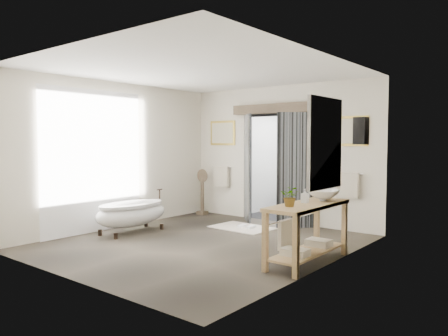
{
  "coord_description": "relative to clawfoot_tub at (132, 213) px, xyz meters",
  "views": [
    {
      "loc": [
        4.88,
        -5.48,
        1.73
      ],
      "look_at": [
        0.0,
        0.6,
        1.25
      ],
      "focal_mm": 35.0,
      "sensor_mm": 36.0,
      "label": 1
    }
  ],
  "objects": [
    {
      "name": "room_shell",
      "position": [
        1.58,
        0.05,
        1.48
      ],
      "size": [
        4.52,
        5.02,
        2.91
      ],
      "color": "beige",
      "rests_on": "ground_plane"
    },
    {
      "name": "pedestal_mirror",
      "position": [
        -0.32,
        2.38,
        0.09
      ],
      "size": [
        0.32,
        0.21,
        1.08
      ],
      "color": "brown",
      "rests_on": "ground_plane"
    },
    {
      "name": "basin",
      "position": [
        3.63,
        0.61,
        0.56
      ],
      "size": [
        0.62,
        0.62,
        0.16
      ],
      "primitive_type": "imported",
      "rotation": [
        0.0,
        0.0,
        0.36
      ],
      "color": "white",
      "rests_on": "vanity"
    },
    {
      "name": "shower_room",
      "position": [
        1.61,
        4.18,
        0.53
      ],
      "size": [
        2.22,
        2.01,
        2.51
      ],
      "color": "black",
      "rests_on": "ground_plane"
    },
    {
      "name": "vanity",
      "position": [
        3.56,
        0.21,
        0.13
      ],
      "size": [
        0.57,
        1.6,
        0.85
      ],
      "color": "tan",
      "rests_on": "ground_plane"
    },
    {
      "name": "ground_plane",
      "position": [
        1.61,
        0.19,
        -0.37
      ],
      "size": [
        5.0,
        5.0,
        0.0
      ],
      "primitive_type": "plane",
      "color": "brown"
    },
    {
      "name": "plant",
      "position": [
        3.54,
        -0.19,
        0.61
      ],
      "size": [
        0.3,
        0.28,
        0.28
      ],
      "primitive_type": "imported",
      "rotation": [
        0.0,
        0.0,
        0.29
      ],
      "color": "gray",
      "rests_on": "vanity"
    },
    {
      "name": "rug",
      "position": [
        1.38,
        1.66,
        -0.37
      ],
      "size": [
        1.24,
        0.87,
        0.01
      ],
      "primitive_type": "cube",
      "rotation": [
        0.0,
        0.0,
        -0.06
      ],
      "color": "beige",
      "rests_on": "ground_plane"
    },
    {
      "name": "soap_bottle_b",
      "position": [
        3.59,
        0.85,
        0.56
      ],
      "size": [
        0.13,
        0.13,
        0.16
      ],
      "primitive_type": "imported",
      "rotation": [
        0.0,
        0.0,
        -0.07
      ],
      "color": "gray",
      "rests_on": "vanity"
    },
    {
      "name": "slippers",
      "position": [
        1.47,
        1.69,
        -0.34
      ],
      "size": [
        0.34,
        0.25,
        0.05
      ],
      "color": "white",
      "rests_on": "rug"
    },
    {
      "name": "back_wall_dressing",
      "position": [
        1.61,
        2.5,
        1.19
      ],
      "size": [
        3.82,
        0.7,
        2.52
      ],
      "color": "black",
      "rests_on": "ground_plane"
    },
    {
      "name": "soap_bottle_a",
      "position": [
        3.52,
        0.25,
        0.58
      ],
      "size": [
        0.1,
        0.1,
        0.2
      ],
      "primitive_type": "imported",
      "rotation": [
        0.0,
        0.0,
        0.12
      ],
      "color": "gray",
      "rests_on": "vanity"
    },
    {
      "name": "clawfoot_tub",
      "position": [
        0.0,
        0.0,
        0.0
      ],
      "size": [
        0.7,
        1.56,
        0.76
      ],
      "color": "black",
      "rests_on": "ground_plane"
    }
  ]
}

